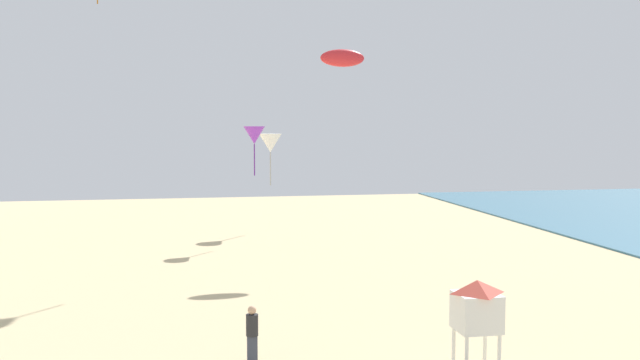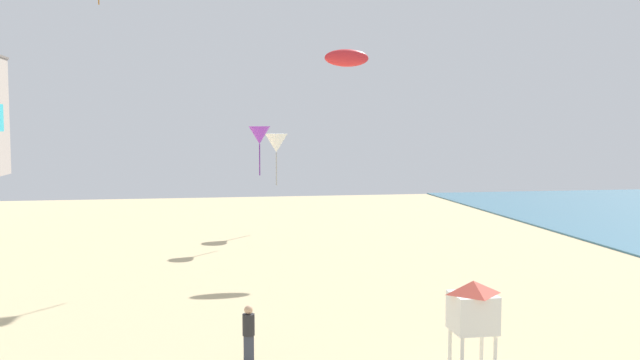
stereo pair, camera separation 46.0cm
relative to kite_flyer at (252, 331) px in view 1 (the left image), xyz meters
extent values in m
cube|color=#383D4C|center=(0.00, 0.00, -0.52)|extent=(0.28, 0.18, 0.80)
cylinder|color=#262628|center=(0.00, 0.00, 0.18)|extent=(0.34, 0.34, 0.60)
sphere|color=tan|center=(0.00, 0.00, 0.60)|extent=(0.24, 0.24, 0.24)
cylinder|color=white|center=(5.30, -2.42, -0.32)|extent=(0.10, 0.10, 1.20)
cylinder|color=white|center=(6.20, -2.42, -0.32)|extent=(0.10, 0.10, 1.20)
cylinder|color=white|center=(5.30, -1.52, -0.32)|extent=(0.10, 0.10, 1.20)
cylinder|color=white|center=(6.20, -1.52, -0.32)|extent=(0.10, 0.10, 1.20)
cube|color=white|center=(5.75, -1.97, 0.78)|extent=(1.10, 1.10, 1.00)
pyramid|color=#D14C3D|center=(5.75, -1.97, 1.46)|extent=(1.10, 1.10, 0.35)
cone|color=purple|center=(2.16, 21.12, 5.13)|extent=(1.23, 1.23, 1.01)
cylinder|color=#63278B|center=(2.16, 21.12, 3.73)|extent=(0.07, 0.07, 1.79)
cone|color=white|center=(3.58, 25.37, 4.57)|extent=(1.44, 1.44, 1.18)
cylinder|color=#A4A4A4|center=(3.58, 25.37, 2.94)|extent=(0.08, 0.08, 2.09)
ellipsoid|color=red|center=(6.17, 16.16, 9.08)|extent=(2.27, 0.63, 0.88)
camera|label=1|loc=(-1.79, -19.30, 5.70)|focal=39.96mm
camera|label=2|loc=(-1.34, -19.39, 5.70)|focal=39.96mm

